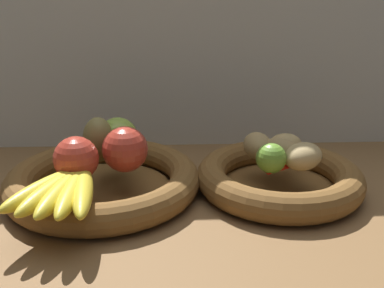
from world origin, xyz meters
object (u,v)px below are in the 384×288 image
apple_red_front (76,159)px  potato_large (281,151)px  banana_bunch_front (64,189)px  potato_oblong (258,146)px  fruit_bowl_right (279,178)px  chili_pepper (292,164)px  fruit_bowl_left (104,181)px  lime_near (271,158)px  apple_red_right (125,149)px  potato_small (304,157)px  pear_brown (99,140)px  apple_green_back (118,137)px  potato_back (286,144)px

apple_red_front → potato_large: apple_red_front is taller
banana_bunch_front → potato_oblong: 35.53cm
fruit_bowl_right → chili_pepper: (1.43, -2.56, 3.65)cm
potato_oblong → potato_large: 4.63cm
fruit_bowl_left → lime_near: size_ratio=6.64×
apple_red_right → potato_large: 27.67cm
apple_red_right → potato_small: apple_red_right is taller
fruit_bowl_right → potato_oblong: 6.99cm
apple_red_front → pear_brown: bearing=73.5°
fruit_bowl_left → potato_large: 32.36cm
apple_green_back → apple_red_right: size_ratio=0.95×
apple_green_back → potato_back: 31.64cm
fruit_bowl_left → apple_green_back: size_ratio=4.63×
apple_red_right → apple_red_front: bearing=-156.1°
fruit_bowl_left → potato_small: (35.18, -3.25, 5.22)cm
apple_red_front → apple_green_back: (5.62, 10.38, 0.06)cm
apple_green_back → chili_pepper: bearing=-13.6°
apple_red_right → potato_oblong: bearing=11.5°
potato_oblong → banana_bunch_front: bearing=-154.5°
pear_brown → potato_back: bearing=2.8°
fruit_bowl_left → fruit_bowl_right: (31.93, -0.00, 0.01)cm
fruit_bowl_right → potato_small: potato_small is taller
fruit_bowl_right → apple_green_back: 30.69cm
fruit_bowl_right → potato_small: bearing=-45.0°
apple_red_front → apple_green_back: apple_green_back is taller
fruit_bowl_left → potato_small: bearing=-5.3°
apple_red_front → apple_red_right: bearing=23.9°
potato_small → chili_pepper: potato_small is taller
potato_large → potato_back: (2.03, 4.46, -0.31)cm
apple_red_right → potato_small: size_ratio=1.01×
pear_brown → potato_large: pear_brown is taller
apple_green_back → lime_near: 28.39cm
apple_green_back → potato_back: (31.59, -0.49, -1.70)cm
pear_brown → fruit_bowl_left: bearing=-73.4°
fruit_bowl_left → banana_bunch_front: (-3.79, -12.43, 4.36)cm
pear_brown → fruit_bowl_right: bearing=-4.8°
apple_red_front → potato_oblong: bearing=14.7°
potato_small → potato_oblong: bearing=138.6°
fruit_bowl_left → chili_pepper: bearing=-4.4°
lime_near → apple_red_right: bearing=175.7°
fruit_bowl_left → potato_large: (31.93, -0.00, 5.20)cm
potato_oblong → apple_red_right: bearing=-168.5°
potato_back → banana_bunch_front: bearing=-155.9°
apple_green_back → potato_small: apple_green_back is taller
banana_bunch_front → potato_oblong: bearing=25.5°
apple_green_back → chili_pepper: size_ratio=0.73×
banana_bunch_front → chili_pepper: bearing=14.9°
apple_red_front → potato_back: 38.54cm
fruit_bowl_left → banana_bunch_front: size_ratio=1.86×
apple_red_right → chili_pepper: 29.15cm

